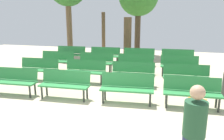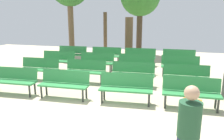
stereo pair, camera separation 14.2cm
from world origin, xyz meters
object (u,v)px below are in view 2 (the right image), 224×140
bench_r0_c1 (64,82)px  visitor_with_backpack (189,130)px  bench_r1_c2 (133,72)px  bench_r0_c2 (126,86)px  bench_r3_c3 (179,57)px  bench_r1_c3 (186,75)px  tree_2 (129,39)px  bench_r0_c0 (14,79)px  bench_r2_c0 (58,59)px  bench_r2_c2 (136,63)px  bench_r1_c0 (39,67)px  bench_r3_c0 (72,53)px  bench_r3_c2 (140,56)px  tree_1 (105,33)px  bench_r2_c1 (97,61)px  bench_r3_c1 (106,54)px  bench_r1_c1 (85,70)px  bench_r0_c3 (191,91)px  bench_r2_c3 (180,65)px

bench_r0_c1 → visitor_with_backpack: bearing=-41.8°
bench_r0_c1 → bench_r1_c2: size_ratio=1.00×
bench_r0_c2 → bench_r3_c3: bearing=69.0°
bench_r1_c3 → tree_2: (-3.00, 4.57, 0.72)m
bench_r0_c0 → bench_r2_c0: 3.49m
bench_r2_c2 → bench_r3_c3: same height
bench_r3_c3 → bench_r1_c0: bearing=-146.9°
bench_r0_c1 → bench_r3_c0: (-2.15, 5.17, 0.00)m
bench_r2_c0 → bench_r3_c0: bearing=89.8°
bench_r3_c2 → bench_r3_c3: bearing=0.9°
bench_r2_c0 → tree_1: (0.82, 5.07, 0.86)m
bench_r1_c2 → visitor_with_backpack: bearing=-73.6°
bench_r0_c0 → bench_r0_c1: size_ratio=1.00×
bench_r2_c2 → bench_r3_c2: 1.77m
bench_r0_c1 → bench_r1_c3: (3.78, 1.93, 0.00)m
bench_r2_c1 → bench_r2_c2: 1.84m
bench_r2_c0 → bench_r3_c1: bearing=42.1°
bench_r1_c0 → visitor_with_backpack: visitor_with_backpack is taller
bench_r0_c1 → bench_r1_c0: size_ratio=0.99×
bench_r1_c0 → bench_r2_c0: bearing=89.6°
bench_r1_c3 → bench_r3_c2: 4.06m
tree_1 → bench_r2_c1: bearing=-77.5°
bench_r1_c1 → bench_r0_c1: bearing=-92.7°
bench_r0_c2 → bench_r1_c0: same height
bench_r2_c2 → tree_1: (-2.93, 4.87, 0.86)m
bench_r1_c0 → visitor_with_backpack: 7.22m
bench_r0_c0 → bench_r3_c0: (-0.33, 5.25, 0.00)m
bench_r0_c3 → bench_r1_c1: same height
bench_r3_c0 → visitor_with_backpack: (5.75, -8.14, 0.43)m
bench_r3_c0 → bench_r0_c3: bearing=-42.9°
bench_r0_c3 → bench_r2_c1: bearing=138.1°
bench_r0_c0 → bench_r1_c0: same height
bench_r0_c2 → bench_r2_c3: size_ratio=1.01×
bench_r1_c3 → bench_r1_c2: bearing=-179.7°
bench_r1_c1 → tree_2: bearing=78.0°
bench_r2_c0 → bench_r2_c3: bearing=-0.5°
bench_r0_c3 → bench_r3_c0: same height
bench_r3_c1 → tree_1: size_ratio=0.59×
bench_r3_c1 → bench_r3_c2: size_ratio=1.00×
bench_r0_c3 → bench_r3_c2: (-2.24, 5.14, 0.00)m
bench_r2_c3 → visitor_with_backpack: 6.66m
bench_r0_c1 → visitor_with_backpack: size_ratio=0.98×
bench_r3_c1 → tree_2: bearing=48.5°
bench_r0_c2 → bench_r1_c1: bearing=135.6°
bench_r1_c3 → bench_r2_c2: (-2.08, 1.67, 0.00)m
bench_r1_c1 → bench_r3_c3: same height
tree_1 → bench_r3_c0: bearing=-105.6°
bench_r0_c2 → bench_r3_c1: same height
bench_r0_c0 → tree_1: tree_1 is taller
bench_r3_c0 → bench_r3_c2: bearing=-0.5°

